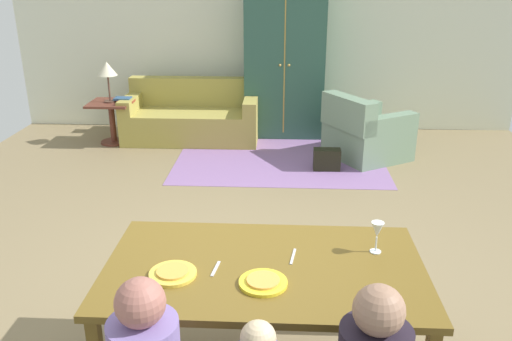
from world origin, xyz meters
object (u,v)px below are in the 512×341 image
(armchair, at_px, (365,133))
(armoire, at_px, (284,62))
(book_upper, at_px, (123,99))
(handbag, at_px, (327,159))
(table_lamp, at_px, (107,70))
(couch, at_px, (192,118))
(book_lower, at_px, (126,101))
(wine_glass, at_px, (377,231))
(side_table, at_px, (112,117))
(dining_table, at_px, (264,277))
(plate_near_child, at_px, (263,283))
(plate_near_man, at_px, (173,274))

(armchair, xyz_separation_m, armoire, (-1.03, 0.99, 0.73))
(book_upper, relative_size, handbag, 0.69)
(table_lamp, bearing_deg, couch, 13.68)
(armoire, distance_m, book_lower, 2.25)
(wine_glass, bearing_deg, book_lower, 122.25)
(side_table, height_order, handbag, side_table)
(table_lamp, distance_m, book_upper, 0.42)
(dining_table, relative_size, handbag, 5.41)
(wine_glass, bearing_deg, table_lamp, 124.29)
(plate_near_child, height_order, wine_glass, wine_glass)
(couch, height_order, side_table, couch)
(book_lower, bearing_deg, plate_near_child, -66.02)
(plate_near_man, distance_m, table_lamp, 4.85)
(plate_near_child, xyz_separation_m, side_table, (-2.25, 4.57, -0.39))
(wine_glass, bearing_deg, armchair, 82.42)
(table_lamp, distance_m, handbag, 3.13)
(dining_table, height_order, side_table, dining_table)
(dining_table, xyz_separation_m, table_lamp, (-2.25, 4.39, 0.32))
(couch, xyz_separation_m, book_upper, (-0.90, -0.23, 0.32))
(plate_near_child, relative_size, book_lower, 1.14)
(couch, xyz_separation_m, table_lamp, (-1.06, -0.26, 0.71))
(armchair, height_order, book_upper, armchair)
(plate_near_child, height_order, armoire, armoire)
(couch, height_order, handbag, couch)
(couch, bearing_deg, plate_near_child, -76.20)
(wine_glass, bearing_deg, armoire, 96.31)
(plate_near_man, distance_m, plate_near_child, 0.48)
(side_table, bearing_deg, book_upper, 11.28)
(dining_table, bearing_deg, book_upper, 115.23)
(couch, bearing_deg, armchair, -16.54)
(armchair, distance_m, side_table, 3.40)
(armchair, bearing_deg, table_lamp, 172.77)
(plate_near_man, xyz_separation_m, book_lower, (-1.56, 4.51, -0.18))
(dining_table, relative_size, armoire, 0.82)
(plate_near_child, xyz_separation_m, book_lower, (-2.03, 4.57, -0.18))
(dining_table, relative_size, book_lower, 7.86)
(plate_near_man, xyz_separation_m, couch, (-0.71, 4.77, -0.47))
(armoire, relative_size, book_lower, 9.55)
(plate_near_child, relative_size, armoire, 0.12)
(armchair, height_order, armoire, armoire)
(armoire, relative_size, table_lamp, 3.89)
(plate_near_child, bearing_deg, side_table, 116.19)
(couch, bearing_deg, armoire, 13.16)
(dining_table, distance_m, side_table, 4.94)
(armchair, xyz_separation_m, side_table, (-3.37, 0.43, 0.06))
(wine_glass, xyz_separation_m, armoire, (-0.53, 4.77, 0.16))
(dining_table, relative_size, couch, 0.94)
(plate_near_child, bearing_deg, armchair, 74.79)
(dining_table, bearing_deg, plate_near_child, -90.00)
(book_upper, bearing_deg, dining_table, -64.77)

